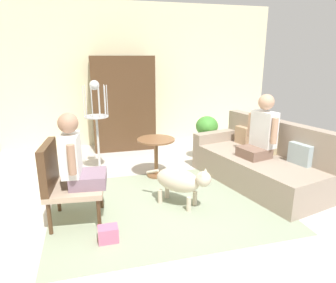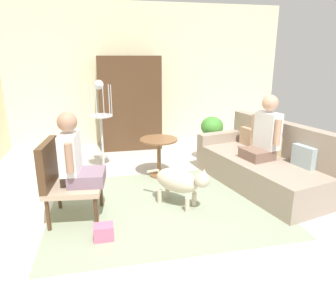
# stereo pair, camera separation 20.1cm
# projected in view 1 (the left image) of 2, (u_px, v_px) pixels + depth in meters

# --- Properties ---
(ground_plane) EXTENTS (7.38, 7.38, 0.00)m
(ground_plane) POSITION_uv_depth(u_px,v_px,m) (176.00, 207.00, 3.75)
(ground_plane) COLOR beige
(back_wall) EXTENTS (5.99, 0.12, 2.85)m
(back_wall) POSITION_uv_depth(u_px,v_px,m) (134.00, 75.00, 6.27)
(back_wall) COLOR beige
(back_wall) RESTS_ON ground
(area_rug) EXTENTS (2.77, 2.13, 0.01)m
(area_rug) POSITION_uv_depth(u_px,v_px,m) (165.00, 205.00, 3.81)
(area_rug) COLOR gray
(area_rug) RESTS_ON ground
(couch) EXTENTS (1.37, 2.19, 0.91)m
(couch) POSITION_uv_depth(u_px,v_px,m) (260.00, 162.00, 4.44)
(couch) COLOR gray
(couch) RESTS_ON ground
(armchair) EXTENTS (0.66, 0.66, 0.93)m
(armchair) POSITION_uv_depth(u_px,v_px,m) (63.00, 178.00, 3.31)
(armchair) COLOR #4C331E
(armchair) RESTS_ON ground
(person_on_couch) EXTENTS (0.51, 0.52, 0.89)m
(person_on_couch) POSITION_uv_depth(u_px,v_px,m) (261.00, 131.00, 4.26)
(person_on_couch) COLOR #785A4C
(person_on_armchair) EXTENTS (0.48, 0.55, 0.82)m
(person_on_armchair) POSITION_uv_depth(u_px,v_px,m) (76.00, 158.00, 3.27)
(person_on_armchair) COLOR slate
(round_end_table) EXTENTS (0.58, 0.58, 0.60)m
(round_end_table) POSITION_uv_depth(u_px,v_px,m) (156.00, 150.00, 4.62)
(round_end_table) COLOR brown
(round_end_table) RESTS_ON ground
(dog) EXTENTS (0.67, 0.68, 0.54)m
(dog) POSITION_uv_depth(u_px,v_px,m) (180.00, 181.00, 3.72)
(dog) COLOR beige
(dog) RESTS_ON ground
(bird_cage_stand) EXTENTS (0.37, 0.37, 1.47)m
(bird_cage_stand) POSITION_uv_depth(u_px,v_px,m) (97.00, 129.00, 4.68)
(bird_cage_stand) COLOR silver
(bird_cage_stand) RESTS_ON ground
(potted_plant) EXTENTS (0.39, 0.39, 0.80)m
(potted_plant) POSITION_uv_depth(u_px,v_px,m) (207.00, 132.00, 5.34)
(potted_plant) COLOR #996047
(potted_plant) RESTS_ON ground
(armoire_cabinet) EXTENTS (1.20, 0.56, 1.82)m
(armoire_cabinet) POSITION_uv_depth(u_px,v_px,m) (123.00, 103.00, 5.96)
(armoire_cabinet) COLOR #4C331E
(armoire_cabinet) RESTS_ON ground
(handbag) EXTENTS (0.20, 0.15, 0.16)m
(handbag) POSITION_uv_depth(u_px,v_px,m) (108.00, 234.00, 3.05)
(handbag) COLOR #D8668C
(handbag) RESTS_ON ground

